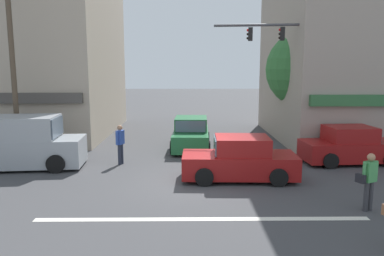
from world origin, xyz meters
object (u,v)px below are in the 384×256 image
object	(u,v)px
street_tree	(305,69)
pedestrian_far_side	(369,178)
sedan_parked_curbside	(240,160)
sedan_crossing_center	(351,147)
sedan_crossing_rightbound	(191,135)
pedestrian_mid_crossing	(120,142)
utility_pole_near_left	(12,60)
van_crossing_leftbound	(22,143)
traffic_light_mast	(297,64)
utility_pole_far_right	(334,60)

from	to	relation	value
street_tree	pedestrian_far_side	distance (m)	10.53
street_tree	sedan_parked_curbside	bearing A→B (deg)	-122.49
sedan_crossing_center	pedestrian_far_side	distance (m)	5.73
sedan_crossing_rightbound	pedestrian_mid_crossing	bearing A→B (deg)	-134.37
sedan_crossing_rightbound	sedan_crossing_center	size ratio (longest dim) A/B	0.99
sedan_crossing_center	street_tree	bearing A→B (deg)	98.04
street_tree	sedan_crossing_center	world-z (taller)	street_tree
utility_pole_near_left	pedestrian_far_side	bearing A→B (deg)	-26.08
van_crossing_leftbound	sedan_crossing_center	world-z (taller)	van_crossing_leftbound
van_crossing_leftbound	sedan_parked_curbside	bearing A→B (deg)	-11.19
utility_pole_near_left	street_tree	bearing A→B (deg)	15.80
street_tree	van_crossing_leftbound	size ratio (longest dim) A/B	1.28
utility_pole_near_left	van_crossing_leftbound	size ratio (longest dim) A/B	1.78
street_tree	pedestrian_mid_crossing	xyz separation A→B (m)	(-9.11, -4.71, -3.00)
traffic_light_mast	pedestrian_far_side	world-z (taller)	traffic_light_mast
utility_pole_near_left	sedan_parked_curbside	xyz separation A→B (m)	(9.32, -3.03, -3.65)
sedan_parked_curbside	pedestrian_far_side	distance (m)	4.47
utility_pole_near_left	pedestrian_mid_crossing	world-z (taller)	utility_pole_near_left
street_tree	pedestrian_far_side	xyz separation A→B (m)	(-1.20, -10.02, -2.99)
utility_pole_far_right	sedan_parked_curbside	xyz separation A→B (m)	(-5.61, -6.20, -3.73)
street_tree	sedan_parked_curbside	distance (m)	8.82
street_tree	sedan_parked_curbside	xyz separation A→B (m)	(-4.41, -6.92, -3.23)
traffic_light_mast	sedan_parked_curbside	bearing A→B (deg)	-127.15
sedan_crossing_rightbound	street_tree	bearing A→B (deg)	15.07
van_crossing_leftbound	utility_pole_far_right	bearing A→B (deg)	17.63
street_tree	utility_pole_far_right	world-z (taller)	utility_pole_far_right
sedan_parked_curbside	utility_pole_near_left	bearing A→B (deg)	161.98
utility_pole_far_right	pedestrian_far_side	world-z (taller)	utility_pole_far_right
sedan_parked_curbside	pedestrian_far_side	bearing A→B (deg)	-44.02
traffic_light_mast	pedestrian_mid_crossing	size ratio (longest dim) A/B	3.71
sedan_crossing_center	pedestrian_mid_crossing	bearing A→B (deg)	-179.35
traffic_light_mast	pedestrian_mid_crossing	xyz separation A→B (m)	(-7.84, -1.93, -3.23)
sedan_crossing_rightbound	pedestrian_mid_crossing	distance (m)	4.29
pedestrian_mid_crossing	traffic_light_mast	bearing A→B (deg)	13.81
pedestrian_mid_crossing	pedestrian_far_side	size ratio (longest dim) A/B	1.00
sedan_crossing_rightbound	pedestrian_mid_crossing	xyz separation A→B (m)	(-2.99, -3.06, 0.24)
utility_pole_near_left	van_crossing_leftbound	xyz separation A→B (m)	(0.75, -1.34, -3.35)
street_tree	pedestrian_mid_crossing	bearing A→B (deg)	-152.68
traffic_light_mast	sedan_parked_curbside	distance (m)	6.24
utility_pole_far_right	pedestrian_mid_crossing	world-z (taller)	utility_pole_far_right
sedan_crossing_rightbound	sedan_crossing_center	distance (m)	7.39
traffic_light_mast	sedan_crossing_center	distance (m)	4.36
sedan_parked_curbside	van_crossing_leftbound	distance (m)	8.74
sedan_crossing_rightbound	pedestrian_far_side	bearing A→B (deg)	-59.54
street_tree	pedestrian_far_side	bearing A→B (deg)	-96.82
utility_pole_near_left	pedestrian_far_side	xyz separation A→B (m)	(12.53, -6.14, -3.40)
traffic_light_mast	pedestrian_far_side	xyz separation A→B (m)	(0.07, -7.24, -3.22)
street_tree	utility_pole_far_right	bearing A→B (deg)	-30.98
sedan_parked_curbside	sedan_crossing_rightbound	distance (m)	5.54
utility_pole_near_left	pedestrian_mid_crossing	xyz separation A→B (m)	(4.62, -0.82, -3.41)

